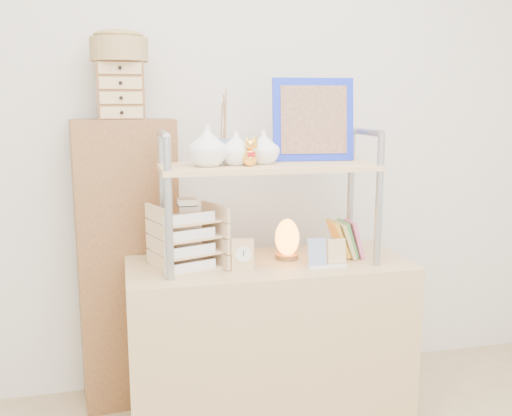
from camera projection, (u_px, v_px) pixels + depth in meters
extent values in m
cube|color=silver|center=(244.00, 128.00, 2.82)|extent=(3.40, 0.02, 2.60)
cube|color=tan|center=(268.00, 344.00, 2.51)|extent=(1.20, 0.50, 0.75)
cube|color=brown|center=(128.00, 265.00, 2.67)|extent=(0.47, 0.29, 1.35)
cylinder|color=#9498A1|center=(169.00, 210.00, 2.15)|extent=(0.03, 0.03, 0.55)
cylinder|color=#9498A1|center=(163.00, 197.00, 2.44)|extent=(0.03, 0.03, 0.55)
cylinder|color=#9498A1|center=(164.00, 134.00, 2.24)|extent=(0.03, 0.30, 0.03)
cylinder|color=#9498A1|center=(379.00, 201.00, 2.34)|extent=(0.03, 0.03, 0.55)
cylinder|color=#9498A1|center=(351.00, 190.00, 2.63)|extent=(0.03, 0.03, 0.55)
cylinder|color=#9498A1|center=(366.00, 132.00, 2.44)|extent=(0.03, 0.30, 0.03)
cube|color=tan|center=(269.00, 167.00, 2.36)|extent=(0.90, 0.34, 0.02)
imported|color=white|center=(207.00, 146.00, 2.27)|extent=(0.16, 0.16, 0.16)
imported|color=white|center=(236.00, 148.00, 2.32)|extent=(0.13, 0.13, 0.14)
imported|color=white|center=(264.00, 147.00, 2.37)|extent=(0.13, 0.13, 0.14)
cylinder|color=#235399|center=(224.00, 151.00, 2.43)|extent=(0.07, 0.07, 0.10)
cube|color=#152ACB|center=(313.00, 120.00, 2.48)|extent=(0.36, 0.09, 0.36)
cube|color=brown|center=(314.00, 120.00, 2.47)|extent=(0.29, 0.06, 0.29)
cube|color=#D55D8A|center=(354.00, 238.00, 2.51)|extent=(0.06, 0.12, 0.17)
cube|color=#52994C|center=(347.00, 237.00, 2.53)|extent=(0.07, 0.12, 0.17)
cube|color=tan|center=(344.00, 239.00, 2.50)|extent=(0.07, 0.13, 0.17)
cube|color=gold|center=(338.00, 238.00, 2.52)|extent=(0.08, 0.14, 0.16)
cube|color=#D5AE80|center=(188.00, 266.00, 2.37)|extent=(0.30, 0.29, 0.01)
cube|color=white|center=(191.00, 268.00, 2.26)|extent=(0.21, 0.08, 0.04)
cube|color=#D5AE80|center=(187.00, 250.00, 2.36)|extent=(0.30, 0.29, 0.01)
cube|color=white|center=(190.00, 252.00, 2.25)|extent=(0.21, 0.08, 0.04)
cube|color=#D5AE80|center=(187.00, 235.00, 2.35)|extent=(0.30, 0.29, 0.01)
cube|color=white|center=(190.00, 235.00, 2.24)|extent=(0.21, 0.08, 0.04)
cube|color=#D5AE80|center=(187.00, 219.00, 2.33)|extent=(0.30, 0.29, 0.01)
cube|color=white|center=(190.00, 219.00, 2.23)|extent=(0.21, 0.08, 0.04)
cube|color=beige|center=(187.00, 202.00, 2.30)|extent=(0.07, 0.07, 0.03)
cylinder|color=brown|center=(287.00, 256.00, 2.49)|extent=(0.10, 0.10, 0.02)
ellipsoid|color=orange|center=(287.00, 237.00, 2.48)|extent=(0.12, 0.11, 0.16)
cube|color=tan|center=(242.00, 255.00, 2.32)|extent=(0.09, 0.05, 0.13)
cylinder|color=white|center=(243.00, 255.00, 2.30)|extent=(0.06, 0.01, 0.06)
cube|color=white|center=(327.00, 266.00, 2.38)|extent=(0.17, 0.05, 0.01)
cube|color=navy|center=(317.00, 252.00, 2.36)|extent=(0.08, 0.03, 0.11)
cube|color=tan|center=(337.00, 251.00, 2.39)|extent=(0.08, 0.02, 0.10)
cube|color=brown|center=(121.00, 91.00, 2.51)|extent=(0.20, 0.15, 0.25)
cube|color=tan|center=(122.00, 113.00, 2.45)|extent=(0.18, 0.01, 0.05)
cube|color=tan|center=(121.00, 98.00, 2.44)|extent=(0.18, 0.01, 0.05)
cube|color=tan|center=(121.00, 83.00, 2.43)|extent=(0.18, 0.01, 0.05)
cube|color=tan|center=(120.00, 68.00, 2.42)|extent=(0.18, 0.01, 0.05)
cylinder|color=olive|center=(119.00, 50.00, 2.48)|extent=(0.25, 0.25, 0.10)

